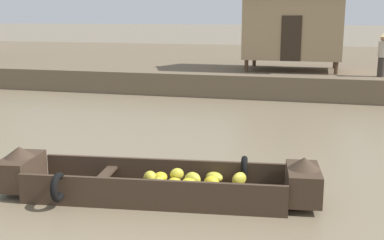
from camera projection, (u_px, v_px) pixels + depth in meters
name	position (u px, v px, depth m)	size (l,w,h in m)	color
ground_plane	(225.00, 138.00, 13.38)	(300.00, 300.00, 0.00)	#7A6B51
riverbank_strip	(278.00, 64.00, 28.59)	(160.00, 20.00, 0.93)	brown
banana_boat	(158.00, 183.00, 8.97)	(5.89, 2.35, 0.87)	#3D2D21
stilt_house_left	(294.00, 23.00, 20.88)	(4.71, 3.32, 4.04)	#4C3826
vendor_person	(382.00, 53.00, 18.79)	(0.44, 0.44, 1.66)	#332D28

